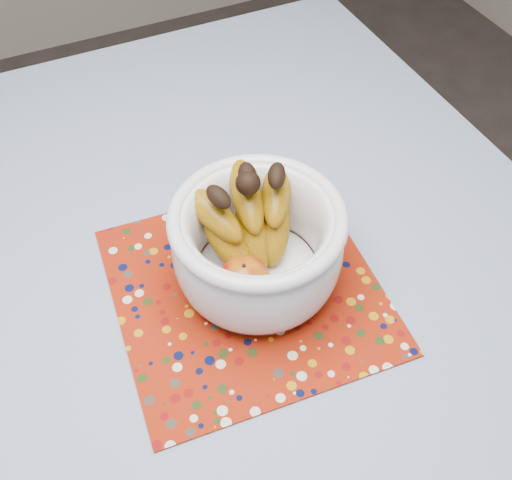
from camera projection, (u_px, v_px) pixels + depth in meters
table at (169, 319)px, 0.96m from camera, size 1.20×1.20×0.75m
tablecloth at (163, 289)px, 0.90m from camera, size 1.32×1.32×0.01m
placemat at (246, 289)px, 0.89m from camera, size 0.41×0.41×0.00m
fruit_bowl at (255, 236)px, 0.84m from camera, size 0.25×0.25×0.19m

